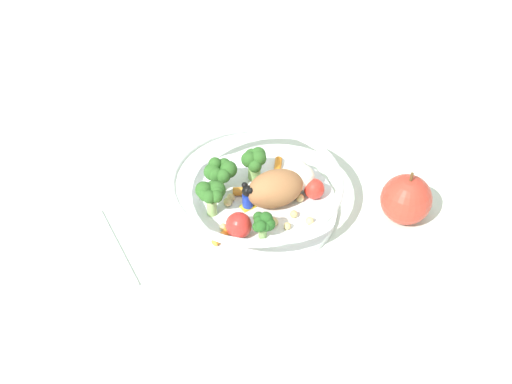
# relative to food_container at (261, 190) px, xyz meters

# --- Properties ---
(ground_plane) EXTENTS (2.40, 2.40, 0.00)m
(ground_plane) POSITION_rel_food_container_xyz_m (-0.01, 0.02, -0.03)
(ground_plane) COLOR silver
(food_container) EXTENTS (0.22, 0.22, 0.06)m
(food_container) POSITION_rel_food_container_xyz_m (0.00, 0.00, 0.00)
(food_container) COLOR white
(food_container) RESTS_ON ground_plane
(loose_apple) EXTENTS (0.07, 0.07, 0.08)m
(loose_apple) POSITION_rel_food_container_xyz_m (-0.13, -0.14, 0.00)
(loose_apple) COLOR #BC3828
(loose_apple) RESTS_ON ground_plane
(folded_napkin) EXTENTS (0.15, 0.13, 0.01)m
(folded_napkin) POSITION_rel_food_container_xyz_m (0.06, 0.24, -0.03)
(folded_napkin) COLOR white
(folded_napkin) RESTS_ON ground_plane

